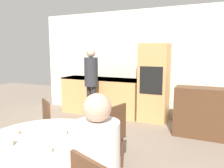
# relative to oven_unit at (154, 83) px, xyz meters

# --- Properties ---
(wall_back) EXTENTS (6.03, 0.05, 2.60)m
(wall_back) POSITION_rel_oven_unit_xyz_m (-0.22, 0.34, 0.42)
(wall_back) COLOR silver
(wall_back) RESTS_ON ground_plane
(kitchen_counter) EXTENTS (2.03, 0.60, 0.92)m
(kitchen_counter) POSITION_rel_oven_unit_xyz_m (-1.37, -0.01, -0.41)
(kitchen_counter) COLOR tan
(kitchen_counter) RESTS_ON ground_plane
(oven_unit) EXTENTS (0.63, 0.59, 1.77)m
(oven_unit) POSITION_rel_oven_unit_xyz_m (0.00, 0.00, 0.00)
(oven_unit) COLOR tan
(oven_unit) RESTS_ON ground_plane
(sideboard) EXTENTS (1.16, 0.45, 0.93)m
(sideboard) POSITION_rel_oven_unit_xyz_m (1.15, -0.60, -0.42)
(sideboard) COLOR #51331E
(sideboard) RESTS_ON ground_plane
(dining_table) EXTENTS (1.29, 1.29, 0.73)m
(dining_table) POSITION_rel_oven_unit_xyz_m (-0.27, -3.27, -0.36)
(dining_table) COLOR #51331E
(dining_table) RESTS_ON ground_plane
(chair_far_left) EXTENTS (0.56, 0.56, 0.91)m
(chair_far_left) POSITION_rel_oven_unit_xyz_m (-0.94, -2.66, -0.37)
(chair_far_left) COLOR #51331E
(chair_far_left) RESTS_ON ground_plane
(chair_far_right) EXTENTS (0.48, 0.48, 0.91)m
(chair_far_right) POSITION_rel_oven_unit_xyz_m (0.02, -2.41, -0.37)
(chair_far_right) COLOR #51331E
(chair_far_right) RESTS_ON ground_plane
(person_seated) EXTENTS (0.33, 0.39, 1.29)m
(person_seated) POSITION_rel_oven_unit_xyz_m (0.45, -3.58, -0.13)
(person_seated) COLOR #262628
(person_seated) RESTS_ON ground_plane
(person_standing) EXTENTS (0.31, 0.31, 1.66)m
(person_standing) POSITION_rel_oven_unit_xyz_m (-1.36, -0.50, 0.16)
(person_standing) COLOR #262628
(person_standing) RESTS_ON ground_plane
(cup) EXTENTS (0.08, 0.08, 0.08)m
(cup) POSITION_rel_oven_unit_xyz_m (-0.46, -3.57, -0.12)
(cup) COLOR silver
(cup) RESTS_ON dining_table
(bowl_near) EXTENTS (0.17, 0.17, 0.05)m
(bowl_near) POSITION_rel_oven_unit_xyz_m (-0.22, -3.17, -0.13)
(bowl_near) COLOR white
(bowl_near) RESTS_ON dining_table
(bowl_centre) EXTENTS (0.18, 0.18, 0.04)m
(bowl_centre) POSITION_rel_oven_unit_xyz_m (-0.09, -3.55, -0.14)
(bowl_centre) COLOR silver
(bowl_centre) RESTS_ON dining_table
(bowl_far) EXTENTS (0.13, 0.13, 0.05)m
(bowl_far) POSITION_rel_oven_unit_xyz_m (-0.65, -3.36, -0.13)
(bowl_far) COLOR beige
(bowl_far) RESTS_ON dining_table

